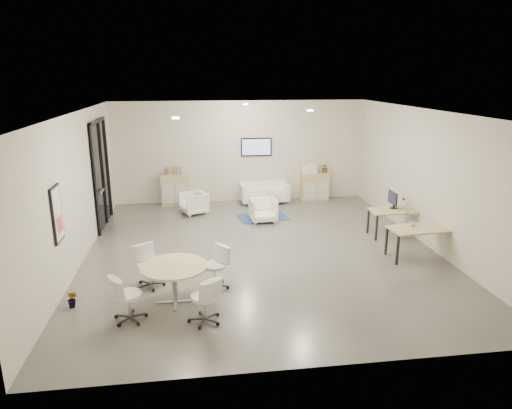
{
  "coord_description": "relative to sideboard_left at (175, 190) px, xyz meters",
  "views": [
    {
      "loc": [
        -1.48,
        -9.88,
        3.97
      ],
      "look_at": [
        -0.07,
        0.4,
        1.01
      ],
      "focal_mm": 32.0,
      "sensor_mm": 36.0,
      "label": 1
    }
  ],
  "objects": [
    {
      "name": "armchair_right",
      "position": [
        2.48,
        -2.07,
        -0.13
      ],
      "size": [
        0.74,
        0.7,
        0.72
      ],
      "primitive_type": "imported",
      "rotation": [
        0.0,
        0.0,
        0.06
      ],
      "color": "white",
      "rests_on": "room_shell"
    },
    {
      "name": "plant_cabinet",
      "position": [
        4.84,
        0.03,
        0.53
      ],
      "size": [
        0.34,
        0.37,
        0.24
      ],
      "primitive_type": "imported",
      "rotation": [
        0.0,
        0.0,
        -0.22
      ],
      "color": "#3F7F3F",
      "rests_on": "sideboard_right"
    },
    {
      "name": "plant_floor",
      "position": [
        -1.6,
        -6.49,
        -0.42
      ],
      "size": [
        0.29,
        0.37,
        0.14
      ],
      "primitive_type": "imported",
      "rotation": [
        0.0,
        0.0,
        -0.4
      ],
      "color": "#3F7F3F",
      "rests_on": "room_shell"
    },
    {
      "name": "armchair_left",
      "position": [
        0.56,
        -1.05,
        -0.14
      ],
      "size": [
        0.86,
        0.88,
        0.71
      ],
      "primitive_type": "imported",
      "rotation": [
        0.0,
        0.0,
        -1.17
      ],
      "color": "white",
      "rests_on": "room_shell"
    },
    {
      "name": "desk_front",
      "position": [
        5.52,
        -5.18,
        0.15
      ],
      "size": [
        1.42,
        0.8,
        0.71
      ],
      "rotation": [
        0.0,
        0.0,
        0.08
      ],
      "color": "tan",
      "rests_on": "room_shell"
    },
    {
      "name": "sideboard_left",
      "position": [
        0.0,
        0.0,
        0.0
      ],
      "size": [
        0.88,
        0.45,
        0.99
      ],
      "color": "tan",
      "rests_on": "room_shell"
    },
    {
      "name": "sideboard_right",
      "position": [
        4.5,
        0.01,
        -0.04
      ],
      "size": [
        0.9,
        0.43,
        0.9
      ],
      "color": "tan",
      "rests_on": "room_shell"
    },
    {
      "name": "printer",
      "position": [
        4.31,
        0.01,
        0.56
      ],
      "size": [
        0.52,
        0.45,
        0.34
      ],
      "rotation": [
        0.0,
        0.0,
        -0.11
      ],
      "color": "white",
      "rests_on": "sideboard_right"
    },
    {
      "name": "books",
      "position": [
        -0.04,
        0.0,
        0.6
      ],
      "size": [
        0.51,
        0.14,
        0.22
      ],
      "color": "red",
      "rests_on": "sideboard_left"
    },
    {
      "name": "meeting_chairs",
      "position": [
        0.19,
        -6.55,
        -0.08
      ],
      "size": [
        2.28,
        2.28,
        0.82
      ],
      "color": "white",
      "rests_on": "room_shell"
    },
    {
      "name": "round_table",
      "position": [
        0.19,
        -6.55,
        0.15
      ],
      "size": [
        1.19,
        1.19,
        0.72
      ],
      "color": "tan",
      "rests_on": "room_shell"
    },
    {
      "name": "monitor",
      "position": [
        5.59,
        -3.54,
        0.43
      ],
      "size": [
        0.2,
        0.5,
        0.44
      ],
      "color": "black",
      "rests_on": "desk_rear"
    },
    {
      "name": "cup",
      "position": [
        5.4,
        -5.02,
        0.29
      ],
      "size": [
        0.14,
        0.12,
        0.14
      ],
      "primitive_type": "imported",
      "rotation": [
        0.0,
        0.0,
        -0.07
      ],
      "color": "white",
      "rests_on": "desk_front"
    },
    {
      "name": "room_shell",
      "position": [
        2.1,
        -4.25,
        1.11
      ],
      "size": [
        9.6,
        10.6,
        4.8
      ],
      "color": "#53504C",
      "rests_on": "ground"
    },
    {
      "name": "ceiling_spots",
      "position": [
        1.9,
        -3.41,
        2.69
      ],
      "size": [
        3.14,
        4.14,
        0.03
      ],
      "color": "#FFEAC6",
      "rests_on": "room_shell"
    },
    {
      "name": "glass_door",
      "position": [
        -1.85,
        -1.74,
        1.01
      ],
      "size": [
        0.09,
        1.9,
        2.85
      ],
      "color": "black",
      "rests_on": "room_shell"
    },
    {
      "name": "wall_tv",
      "position": [
        2.6,
        0.22,
        1.26
      ],
      "size": [
        0.98,
        0.06,
        0.58
      ],
      "color": "black",
      "rests_on": "room_shell"
    },
    {
      "name": "blue_rug",
      "position": [
        2.52,
        -1.68,
        -0.49
      ],
      "size": [
        1.55,
        1.17,
        0.01
      ],
      "primitive_type": "cube",
      "rotation": [
        0.0,
        0.0,
        0.17
      ],
      "color": "navy",
      "rests_on": "room_shell"
    },
    {
      "name": "artwork",
      "position": [
        -1.87,
        -5.85,
        1.05
      ],
      "size": [
        0.05,
        0.54,
        1.04
      ],
      "color": "black",
      "rests_on": "room_shell"
    },
    {
      "name": "loveseat",
      "position": [
        2.81,
        -0.13,
        -0.19
      ],
      "size": [
        1.54,
        0.84,
        0.56
      ],
      "rotation": [
        0.0,
        0.0,
        0.06
      ],
      "color": "white",
      "rests_on": "room_shell"
    },
    {
      "name": "desk_rear",
      "position": [
        5.63,
        -3.69,
        0.12
      ],
      "size": [
        1.32,
        0.69,
        0.68
      ],
      "rotation": [
        0.0,
        0.0,
        -0.03
      ],
      "color": "tan",
      "rests_on": "room_shell"
    }
  ]
}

